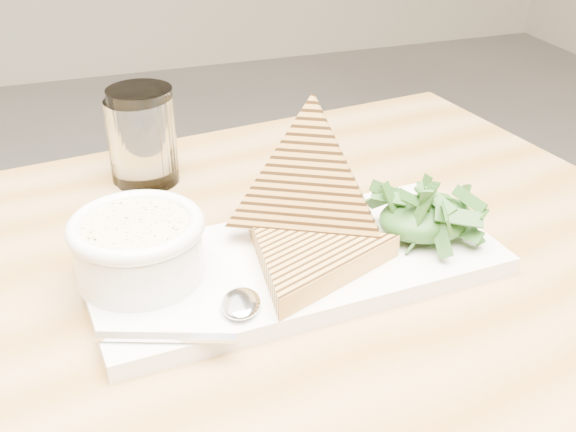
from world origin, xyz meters
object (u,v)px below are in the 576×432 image
object	(u,v)px
soup_bowl	(139,254)
glass_near	(136,140)
glass_far	(144,136)
table_top	(166,334)
platter	(295,264)

from	to	relation	value
soup_bowl	glass_near	bearing A→B (deg)	81.93
soup_bowl	glass_far	size ratio (longest dim) A/B	1.00
table_top	platter	bearing A→B (deg)	11.61
glass_far	table_top	bearing A→B (deg)	-96.62
table_top	glass_near	size ratio (longest dim) A/B	11.20
glass_near	platter	bearing A→B (deg)	-66.57
table_top	platter	world-z (taller)	platter
platter	table_top	bearing A→B (deg)	-168.39
glass_near	glass_far	distance (m)	0.01
table_top	glass_near	xyz separation A→B (m)	(0.02, 0.27, 0.07)
glass_near	glass_far	size ratio (longest dim) A/B	0.86
platter	glass_far	size ratio (longest dim) A/B	3.39
table_top	glass_near	distance (m)	0.28
glass_near	glass_far	bearing A→B (deg)	-49.37
table_top	soup_bowl	distance (m)	0.07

